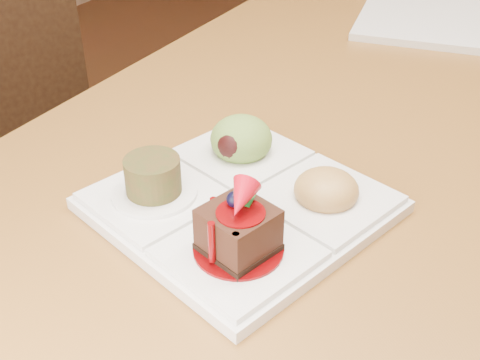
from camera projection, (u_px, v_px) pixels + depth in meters
The scene contains 3 objects.
chair_left at pixel (23, 148), 1.21m from camera, with size 0.49×0.49×0.85m.
sampler_plate at pixel (241, 192), 0.57m from camera, with size 0.30×0.30×0.09m.
second_plate at pixel (446, 19), 1.03m from camera, with size 0.28×0.28×0.01m, color white.
Camera 1 is at (0.04, -0.98, 1.10)m, focal length 45.00 mm.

